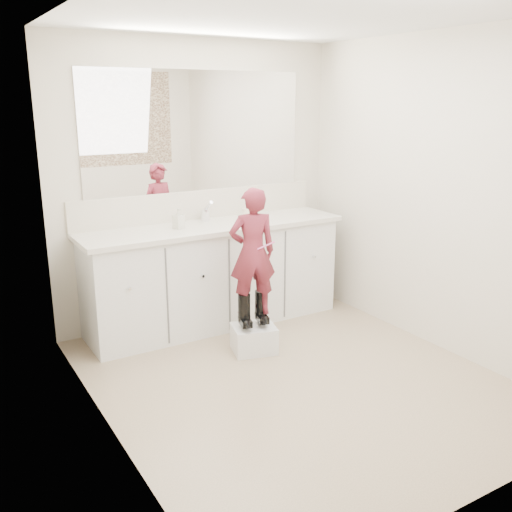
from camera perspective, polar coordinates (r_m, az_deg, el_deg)
floor at (r=4.13m, az=3.85°, el=-12.13°), size 3.00×3.00×0.00m
ceiling at (r=3.69m, az=4.58°, el=23.06°), size 3.00×3.00×0.00m
wall_back at (r=5.01m, az=-5.82°, el=7.25°), size 2.60×0.00×2.60m
wall_front at (r=2.68m, az=22.96°, el=-1.16°), size 2.60×0.00×2.60m
wall_left at (r=3.17m, az=-15.40°, el=1.98°), size 0.00×3.00×3.00m
wall_right at (r=4.59m, az=17.65°, el=5.86°), size 0.00×3.00×3.00m
vanity_cabinet at (r=4.94m, az=-4.20°, el=-2.06°), size 2.20×0.55×0.85m
countertop at (r=4.81m, az=-4.22°, el=2.95°), size 2.28×0.58×0.04m
backsplash at (r=5.02m, az=-5.68°, el=5.15°), size 2.28×0.03×0.25m
mirror at (r=4.95m, az=-5.90°, el=12.28°), size 2.00×0.02×1.00m
dot_panel at (r=2.60m, az=23.83°, el=8.43°), size 2.00×0.01×1.20m
faucet at (r=4.94m, az=-5.11°, el=4.10°), size 0.08×0.08×0.10m
cup at (r=5.05m, az=-0.91°, el=4.31°), size 0.10×0.10×0.08m
soap_bottle at (r=4.66m, az=-7.77°, el=3.74°), size 0.10×0.10×0.16m
step_stool at (r=4.49m, az=-0.21°, el=-8.26°), size 0.38×0.35×0.21m
boot_left at (r=4.38m, az=-1.20°, el=-5.51°), size 0.14×0.20×0.27m
boot_right at (r=4.45m, az=0.48°, el=-5.15°), size 0.14×0.20×0.27m
toddler at (r=4.27m, az=-0.36°, el=0.38°), size 0.41×0.32×0.98m
toothbrush at (r=4.23m, az=1.01°, el=1.05°), size 0.13×0.05×0.06m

